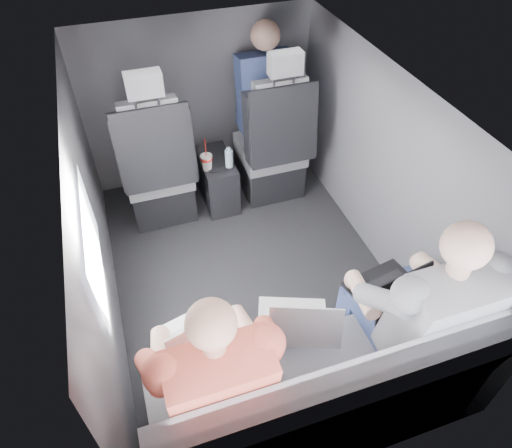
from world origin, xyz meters
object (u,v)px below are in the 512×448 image
object	(u,v)px
water_bottle	(229,159)
passenger_front_right	(265,94)
front_seat_left	(158,174)
laptop_black	(390,289)
center_console	(217,180)
laptop_white	(201,335)
passenger_rear_left	(213,374)
rear_bench	(320,395)
front_seat_right	(273,151)
soda_cup	(207,162)
passenger_rear_right	(417,310)
laptop_silver	(297,321)

from	to	relation	value
water_bottle	passenger_front_right	world-z (taller)	passenger_front_right
front_seat_left	laptop_black	world-z (taller)	front_seat_left
center_console	laptop_black	size ratio (longest dim) A/B	1.24
laptop_white	passenger_front_right	size ratio (longest dim) A/B	0.43
passenger_rear_left	rear_bench	bearing A→B (deg)	-10.96
front_seat_right	center_console	distance (m)	0.49
center_console	soda_cup	size ratio (longest dim) A/B	1.80
soda_cup	passenger_rear_right	size ratio (longest dim) A/B	0.21
front_seat_left	front_seat_right	size ratio (longest dim) A/B	1.00
laptop_white	laptop_black	distance (m)	0.96
passenger_front_right	center_console	bearing A→B (deg)	-155.12
front_seat_left	center_console	distance (m)	0.49
laptop_black	rear_bench	bearing A→B (deg)	-151.28
water_bottle	passenger_rear_left	world-z (taller)	passenger_rear_left
passenger_rear_right	passenger_front_right	world-z (taller)	passenger_front_right
rear_bench	water_bottle	world-z (taller)	rear_bench
front_seat_right	laptop_white	world-z (taller)	front_seat_right
laptop_black	passenger_front_right	xyz separation A→B (m)	(0.00, 1.90, 0.12)
front_seat_left	rear_bench	size ratio (longest dim) A/B	0.79
passenger_front_right	front_seat_left	bearing A→B (deg)	-164.34
soda_cup	passenger_rear_right	world-z (taller)	passenger_rear_right
rear_bench	laptop_silver	bearing A→B (deg)	101.53
passenger_front_right	laptop_white	bearing A→B (deg)	-117.39
water_bottle	passenger_rear_right	world-z (taller)	passenger_rear_right
front_seat_right	passenger_rear_right	distance (m)	1.83
front_seat_left	laptop_silver	xyz separation A→B (m)	(0.40, -1.67, 0.23)
center_console	front_seat_left	bearing A→B (deg)	-174.93
passenger_rear_left	center_console	bearing A→B (deg)	75.14
front_seat_left	passenger_front_right	size ratio (longest dim) A/B	1.43
front_seat_right	water_bottle	world-z (taller)	front_seat_right
passenger_rear_right	laptop_white	bearing A→B (deg)	168.37
soda_cup	laptop_white	world-z (taller)	laptop_white
rear_bench	passenger_front_right	xyz separation A→B (m)	(0.47, 2.16, 0.45)
center_console	laptop_silver	bearing A→B (deg)	-91.59
front_seat_left	laptop_black	distance (m)	1.90
center_console	passenger_front_right	world-z (taller)	passenger_front_right
rear_bench	laptop_white	xyz separation A→B (m)	(-0.49, 0.30, 0.33)
water_bottle	center_console	bearing A→B (deg)	118.65
center_console	laptop_black	distance (m)	1.80
soda_cup	laptop_black	size ratio (longest dim) A/B	0.69
passenger_front_right	passenger_rear_right	bearing A→B (deg)	-88.91
laptop_black	passenger_rear_left	bearing A→B (deg)	-170.43
center_console	water_bottle	size ratio (longest dim) A/B	2.84
front_seat_right	passenger_rear_right	bearing A→B (deg)	-88.12
laptop_black	passenger_rear_right	world-z (taller)	passenger_rear_right
water_bottle	passenger_rear_left	size ratio (longest dim) A/B	0.14
front_seat_left	laptop_black	size ratio (longest dim) A/B	3.26
rear_bench	water_bottle	size ratio (longest dim) A/B	9.45
front_seat_left	passenger_rear_left	xyz separation A→B (m)	(-0.04, -1.81, 0.24)
passenger_front_right	laptop_silver	bearing A→B (deg)	-105.02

